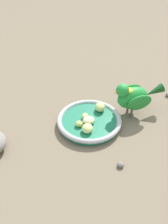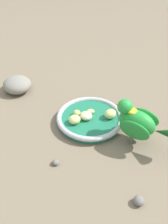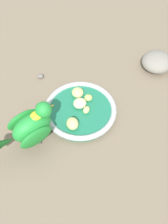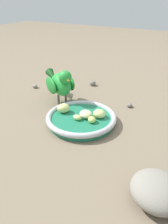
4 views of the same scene
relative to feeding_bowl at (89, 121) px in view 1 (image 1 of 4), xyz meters
The scene contains 10 objects.
ground_plane 0.03m from the feeding_bowl, behind, with size 4.00×4.00×0.00m, color #756651.
feeding_bowl is the anchor object (origin of this frame).
apple_piece_0 0.06m from the feeding_bowl, 30.03° to the left, with size 0.04×0.04×0.03m, color #C6D17A.
apple_piece_1 0.02m from the feeding_bowl, 31.68° to the left, with size 0.04×0.04×0.02m, color beige.
apple_piece_2 0.02m from the feeding_bowl, 96.32° to the right, with size 0.03×0.02×0.02m, color #C6D17A.
apple_piece_3 0.07m from the feeding_bowl, behind, with size 0.04×0.03×0.03m, color #C6D17A.
apple_piece_4 0.05m from the feeding_bowl, 11.54° to the right, with size 0.02×0.02×0.02m, color #B2CC66.
parrot 0.17m from the feeding_bowl, 146.44° to the left, with size 0.17×0.13×0.13m.
pebble_0 0.34m from the feeding_bowl, 154.19° to the left, with size 0.02×0.02×0.02m, color gray.
pebble_1 0.20m from the feeding_bowl, 62.00° to the left, with size 0.02×0.02×0.01m, color slate.
Camera 1 is at (0.60, 0.40, 0.63)m, focal length 45.50 mm.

